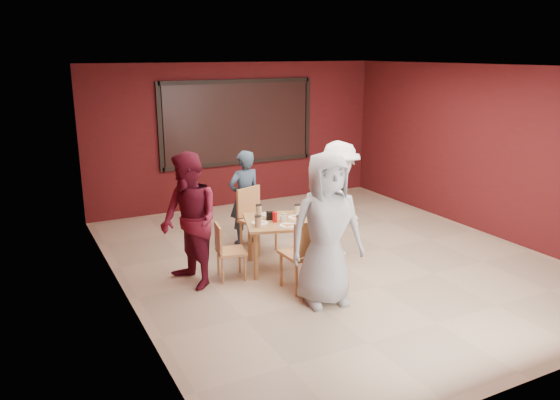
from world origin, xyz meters
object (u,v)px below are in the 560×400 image
chair_front (305,250)px  chair_right (327,230)px  diner_front (326,229)px  diner_right (338,198)px  chair_back (255,215)px  diner_back (244,198)px  chair_left (226,248)px  dining_table (278,226)px  diner_left (189,221)px

chair_front → chair_right: chair_front is taller
diner_front → diner_right: 1.74m
chair_back → diner_back: 0.38m
chair_left → diner_back: size_ratio=0.51×
dining_table → chair_front: size_ratio=1.17×
diner_front → chair_right: bearing=66.1°
chair_right → diner_right: (0.33, 0.24, 0.37)m
chair_right → diner_back: 1.50m
chair_back → chair_right: size_ratio=1.12×
chair_front → diner_back: bearing=88.7°
chair_front → diner_back: 2.02m
diner_front → diner_back: 2.41m
diner_left → diner_right: 2.37m
dining_table → chair_left: bearing=-179.3°
chair_front → diner_right: 1.52m
diner_back → diner_left: diner_left is taller
chair_left → diner_left: diner_left is taller
dining_table → diner_left: size_ratio=0.64×
diner_front → diner_back: bearing=99.5°
dining_table → chair_front: chair_front is taller
chair_right → diner_front: size_ratio=0.46×
dining_table → diner_left: bearing=179.8°
chair_front → diner_left: size_ratio=0.55×
dining_table → diner_front: size_ratio=0.61×
chair_front → diner_right: (1.13, 0.97, 0.31)m
chair_left → diner_back: diner_back is taller
dining_table → diner_right: (1.09, 0.15, 0.23)m
chair_front → diner_back: (0.05, 2.01, 0.21)m
dining_table → chair_back: (0.03, 0.86, -0.08)m
chair_front → chair_back: same height
diner_back → diner_left: bearing=35.5°
chair_front → diner_back: size_ratio=0.64×
dining_table → diner_front: (0.02, -1.23, 0.31)m
chair_front → diner_back: diner_back is taller
dining_table → chair_left: 0.81m
chair_left → dining_table: bearing=0.7°
chair_right → diner_back: size_ratio=0.57×
dining_table → diner_back: 1.19m
chair_right → diner_front: diner_front is taller
chair_back → chair_front: bearing=-92.5°
chair_right → diner_front: (-0.74, -1.14, 0.45)m
diner_back → diner_left: 1.74m
chair_left → chair_right: 1.55m
chair_left → chair_front: bearing=-47.5°
chair_front → diner_front: 0.56m
diner_right → diner_back: bearing=55.3°
chair_back → chair_left: chair_back is taller
chair_left → chair_right: size_ratio=0.90×
diner_back → diner_right: 1.50m
dining_table → chair_front: (-0.04, -0.83, -0.08)m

